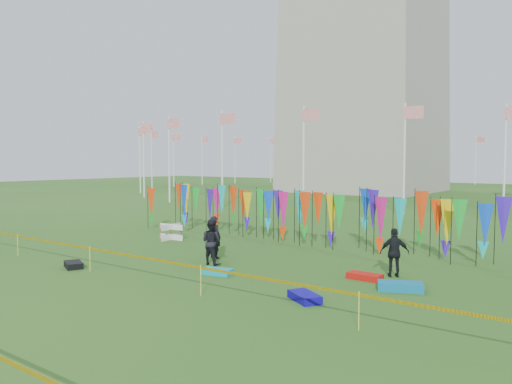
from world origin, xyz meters
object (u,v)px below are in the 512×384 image
Objects in this scene: person_left at (214,237)px; kite_bag_teal at (400,286)px; person_mid at (212,242)px; kite_bag_blue at (305,297)px; kite_bag_turquoise at (217,272)px; kite_bag_red at (365,276)px; box_kite at (171,232)px; person_right at (395,253)px; kite_bag_black at (74,265)px.

kite_bag_teal is at bearing 178.28° from person_left.
person_mid reaches higher than kite_bag_blue.
person_mid is 7.09m from kite_bag_teal.
person_mid reaches higher than kite_bag_turquoise.
person_left is 1.51× the size of kite_bag_red.
kite_bag_red is (6.33, 0.20, -0.74)m from person_left.
person_left is at bearing -24.57° from box_kite.
kite_bag_black is at bearing -0.01° from person_right.
kite_bag_black reaches higher than kite_bag_turquoise.
person_left is at bearing -54.27° from person_mid.
box_kite is 7.91m from kite_bag_turquoise.
kite_bag_turquoise is at bearing 166.37° from kite_bag_blue.
person_left reaches higher than kite_bag_blue.
person_mid is at bearing 127.99° from person_left.
kite_bag_red is at bearing 28.23° from kite_bag_turquoise.
box_kite is at bearing -30.69° from person_mid.
kite_bag_teal is at bearing 20.21° from kite_bag_black.
person_right is at bearing -161.69° from person_mid.
kite_bag_blue is at bearing -26.13° from box_kite.
person_mid reaches higher than kite_bag_black.
person_mid is at bearing -175.62° from kite_bag_teal.
person_left is at bearing 56.32° from kite_bag_black.
person_right reaches higher than kite_bag_black.
kite_bag_turquoise is 1.10× the size of kite_bag_black.
box_kite reaches higher than kite_bag_black.
kite_bag_blue is (10.70, -5.25, -0.29)m from box_kite.
box_kite is 0.62× the size of kite_bag_teal.
person_left is at bearing -178.19° from kite_bag_red.
kite_bag_red is at bearing 26.64° from person_right.
kite_bag_blue reaches higher than kite_bag_red.
kite_bag_blue is 9.05m from kite_bag_black.
kite_bag_blue is 3.33m from kite_bag_red.
person_right reaches higher than kite_bag_blue.
person_left reaches higher than kite_bag_teal.
kite_bag_teal is at bearing -11.79° from box_kite.
kite_bag_red is at bearing 155.22° from kite_bag_teal.
kite_bag_teal reaches higher than kite_bag_red.
kite_bag_turquoise is at bearing -163.86° from kite_bag_teal.
person_right is 1.47× the size of kite_bag_red.
person_mid is 5.05m from kite_bag_black.
person_mid reaches higher than box_kite.
person_mid reaches higher than person_right.
kite_bag_teal is (0.80, -1.59, -0.69)m from person_right.
kite_bag_teal is (12.43, -2.60, -0.28)m from box_kite.
person_left reaches higher than box_kite.
person_left is 1.64× the size of kite_bag_turquoise.
kite_bag_black is at bearing -153.60° from kite_bag_red.
person_left is 6.83m from kite_bag_blue.
kite_bag_teal reaches higher than kite_bag_black.
kite_bag_teal reaches higher than kite_bag_turquoise.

